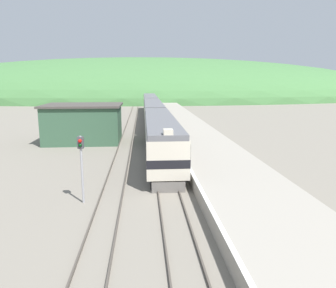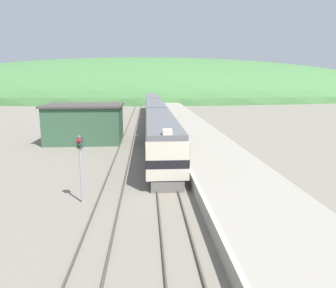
# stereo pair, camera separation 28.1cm
# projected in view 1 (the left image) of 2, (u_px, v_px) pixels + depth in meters

# --- Properties ---
(track_main) EXTENTS (1.52, 180.00, 0.16)m
(track_main) POSITION_uv_depth(u_px,v_px,m) (151.00, 115.00, 71.37)
(track_main) COLOR #4C443D
(track_main) RESTS_ON ground
(track_siding) EXTENTS (1.52, 180.00, 0.16)m
(track_siding) POSITION_uv_depth(u_px,v_px,m) (133.00, 115.00, 71.08)
(track_siding) COLOR #4C443D
(track_siding) RESTS_ON ground
(platform) EXTENTS (6.36, 140.00, 0.99)m
(platform) POSITION_uv_depth(u_px,v_px,m) (185.00, 125.00, 52.09)
(platform) COLOR #9E9689
(platform) RESTS_ON ground
(distant_hills) EXTENTS (225.42, 101.44, 33.31)m
(distant_hills) POSITION_uv_depth(u_px,v_px,m) (147.00, 97.00, 143.62)
(distant_hills) COLOR #477A42
(distant_hills) RESTS_ON ground
(station_shed) EXTENTS (9.29, 7.08, 4.65)m
(station_shed) POSITION_uv_depth(u_px,v_px,m) (84.00, 123.00, 40.19)
(station_shed) COLOR #385B42
(station_shed) RESTS_ON ground
(express_train_lead_car) EXTENTS (3.00, 21.46, 4.34)m
(express_train_lead_car) POSITION_uv_depth(u_px,v_px,m) (160.00, 136.00, 32.14)
(express_train_lead_car) COLOR black
(express_train_lead_car) RESTS_ON ground
(carriage_second) EXTENTS (2.99, 21.58, 3.98)m
(carriage_second) POSITION_uv_depth(u_px,v_px,m) (153.00, 113.00, 54.28)
(carriage_second) COLOR black
(carriage_second) RESTS_ON ground
(carriage_third) EXTENTS (2.99, 21.58, 3.98)m
(carriage_third) POSITION_uv_depth(u_px,v_px,m) (150.00, 103.00, 76.24)
(carriage_third) COLOR black
(carriage_third) RESTS_ON ground
(signal_post_siding) EXTENTS (0.36, 0.42, 4.26)m
(signal_post_siding) POSITION_uv_depth(u_px,v_px,m) (81.00, 156.00, 19.95)
(signal_post_siding) COLOR #9E9EA3
(signal_post_siding) RESTS_ON ground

